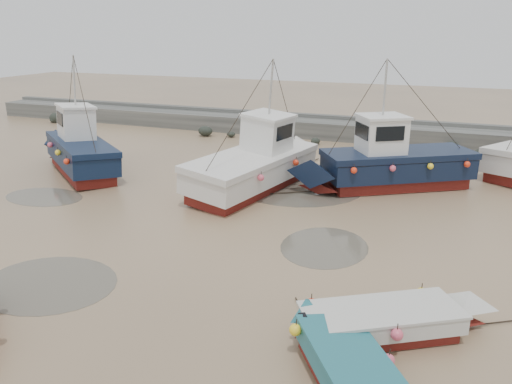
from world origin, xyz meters
TOP-DOWN VIEW (x-y plane):
  - ground at (0.00, 0.00)m, footprint 120.00×120.00m
  - seawall at (0.05, 21.99)m, footprint 60.00×4.92m
  - puddle_a at (-3.74, -2.42)m, footprint 4.37×4.37m
  - puddle_b at (3.65, 3.38)m, footprint 3.16×3.16m
  - puddle_c at (-10.07, 4.14)m, footprint 3.97×3.97m
  - puddle_d at (0.59, 10.12)m, footprint 6.74×6.74m
  - dinghy_2 at (5.69, -3.48)m, footprint 3.80×5.09m
  - dinghy_3 at (6.63, -1.41)m, footprint 5.81×4.00m
  - cabin_boat_0 at (-11.38, 8.23)m, footprint 8.57×6.96m
  - cabin_boat_1 at (-1.15, 9.25)m, footprint 4.75×11.25m
  - cabin_boat_2 at (4.75, 11.34)m, footprint 9.57×6.72m
  - person at (-2.24, 7.77)m, footprint 0.70×0.49m

SIDE VIEW (x-z plane):
  - ground at x=0.00m, z-range 0.00..0.00m
  - person at x=-2.24m, z-range -0.91..0.91m
  - puddle_a at x=-3.74m, z-range 0.00..0.01m
  - puddle_b at x=3.65m, z-range 0.00..0.01m
  - puddle_c at x=-10.07m, z-range 0.00..0.01m
  - puddle_d at x=0.59m, z-range 0.00..0.01m
  - dinghy_3 at x=6.63m, z-range -0.17..1.25m
  - dinghy_2 at x=5.69m, z-range -0.16..1.27m
  - seawall at x=0.05m, z-range -0.12..1.38m
  - cabin_boat_1 at x=-1.15m, z-range -1.81..4.41m
  - cabin_boat_2 at x=4.75m, z-range -1.78..4.44m
  - cabin_boat_0 at x=-11.38m, z-range -1.76..4.46m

